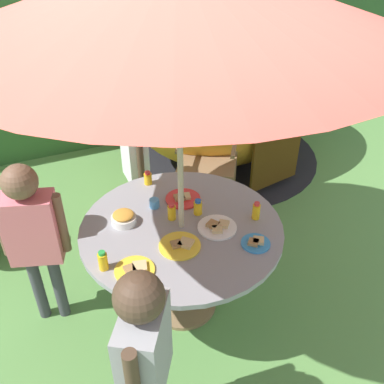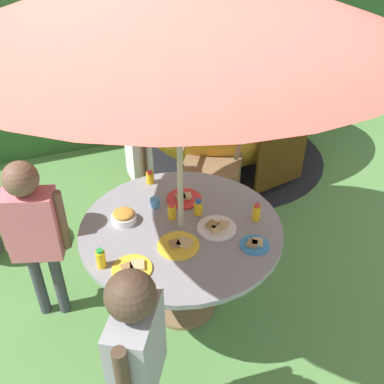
{
  "view_description": "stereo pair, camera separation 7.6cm",
  "coord_description": "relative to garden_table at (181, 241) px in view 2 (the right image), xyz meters",
  "views": [
    {
      "loc": [
        -0.8,
        -2.02,
        2.54
      ],
      "look_at": [
        0.09,
        0.04,
        0.98
      ],
      "focal_mm": 40.23,
      "sensor_mm": 36.0,
      "label": 1
    },
    {
      "loc": [
        -0.73,
        -2.04,
        2.54
      ],
      "look_at": [
        0.09,
        0.04,
        0.98
      ],
      "focal_mm": 40.23,
      "sensor_mm": 36.0,
      "label": 2
    }
  ],
  "objects": [
    {
      "name": "plate_back_edge",
      "position": [
        0.2,
        -0.11,
        0.15
      ],
      "size": [
        0.26,
        0.26,
        0.03
      ],
      "color": "white",
      "rests_on": "garden_table"
    },
    {
      "name": "dome_tent",
      "position": [
        1.26,
        1.9,
        0.19
      ],
      "size": [
        2.6,
        2.6,
        1.63
      ],
      "rotation": [
        0.0,
        0.0,
        0.18
      ],
      "color": "orange",
      "rests_on": "ground_plane"
    },
    {
      "name": "hedge_backdrop",
      "position": [
        0.0,
        3.0,
        0.35
      ],
      "size": [
        9.0,
        0.7,
        1.94
      ],
      "primitive_type": "cube",
      "color": "#33602D",
      "rests_on": "ground_plane"
    },
    {
      "name": "child_in_grey_shirt",
      "position": [
        -0.52,
        -0.84,
        0.21
      ],
      "size": [
        0.34,
        0.38,
        1.3
      ],
      "rotation": [
        0.0,
        0.0,
        1.01
      ],
      "color": "navy",
      "rests_on": "ground_plane"
    },
    {
      "name": "plate_center_back",
      "position": [
        -0.4,
        -0.27,
        0.15
      ],
      "size": [
        0.23,
        0.23,
        0.03
      ],
      "color": "yellow",
      "rests_on": "garden_table"
    },
    {
      "name": "child_in_white_shirt",
      "position": [
        -0.0,
        1.03,
        0.1
      ],
      "size": [
        0.19,
        0.39,
        1.13
      ],
      "rotation": [
        0.0,
        0.0,
        -1.57
      ],
      "color": "brown",
      "rests_on": "ground_plane"
    },
    {
      "name": "garden_table",
      "position": [
        0.0,
        0.0,
        0.0
      ],
      "size": [
        1.33,
        1.33,
        0.75
      ],
      "color": "brown",
      "rests_on": "ground_plane"
    },
    {
      "name": "plate_near_right",
      "position": [
        0.35,
        -0.34,
        0.15
      ],
      "size": [
        0.18,
        0.18,
        0.03
      ],
      "color": "#338CD8",
      "rests_on": "garden_table"
    },
    {
      "name": "juice_bottle_mid_right",
      "position": [
        -0.56,
        -0.18,
        0.2
      ],
      "size": [
        0.06,
        0.06,
        0.13
      ],
      "color": "yellow",
      "rests_on": "garden_table"
    },
    {
      "name": "juice_bottle_center_front",
      "position": [
        0.15,
        0.08,
        0.19
      ],
      "size": [
        0.06,
        0.06,
        0.11
      ],
      "color": "yellow",
      "rests_on": "garden_table"
    },
    {
      "name": "juice_bottle_near_left",
      "position": [
        -0.03,
        0.1,
        0.19
      ],
      "size": [
        0.06,
        0.06,
        0.12
      ],
      "color": "yellow",
      "rests_on": "garden_table"
    },
    {
      "name": "ground_plane",
      "position": [
        0.0,
        0.0,
        -0.63
      ],
      "size": [
        10.0,
        10.0,
        0.02
      ],
      "primitive_type": "cube",
      "color": "#548442"
    },
    {
      "name": "child_in_pink_shirt",
      "position": [
        -0.89,
        0.29,
        0.19
      ],
      "size": [
        0.41,
        0.27,
        1.27
      ],
      "rotation": [
        0.0,
        0.0,
        -0.31
      ],
      "color": "#3F3F47",
      "rests_on": "ground_plane"
    },
    {
      "name": "cup_near",
      "position": [
        -0.09,
        0.27,
        0.17
      ],
      "size": [
        0.07,
        0.07,
        0.06
      ],
      "primitive_type": "cylinder",
      "color": "#4C99D8",
      "rests_on": "garden_table"
    },
    {
      "name": "wooden_chair",
      "position": [
        0.73,
        1.12,
        -0.06
      ],
      "size": [
        0.67,
        0.64,
        0.95
      ],
      "rotation": [
        0.0,
        0.0,
        -0.58
      ],
      "color": "brown",
      "rests_on": "ground_plane"
    },
    {
      "name": "plate_mid_left",
      "position": [
        0.12,
        0.27,
        0.15
      ],
      "size": [
        0.25,
        0.25,
        0.03
      ],
      "color": "red",
      "rests_on": "garden_table"
    },
    {
      "name": "plate_far_right",
      "position": [
        -0.08,
        -0.18,
        0.15
      ],
      "size": [
        0.26,
        0.26,
        0.03
      ],
      "color": "yellow",
      "rests_on": "garden_table"
    },
    {
      "name": "snack_bowl",
      "position": [
        -0.33,
        0.18,
        0.18
      ],
      "size": [
        0.16,
        0.16,
        0.09
      ],
      "color": "white",
      "rests_on": "garden_table"
    },
    {
      "name": "juice_bottle_front_edge",
      "position": [
        -0.04,
        0.56,
        0.18
      ],
      "size": [
        0.06,
        0.06,
        0.1
      ],
      "color": "yellow",
      "rests_on": "garden_table"
    },
    {
      "name": "juice_bottle_far_left",
      "position": [
        0.49,
        -0.12,
        0.2
      ],
      "size": [
        0.05,
        0.05,
        0.13
      ],
      "color": "yellow",
      "rests_on": "garden_table"
    }
  ]
}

